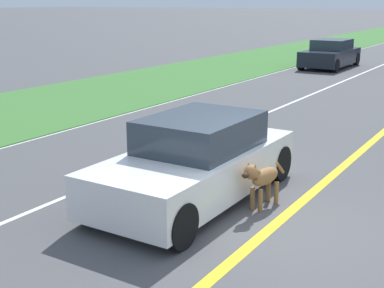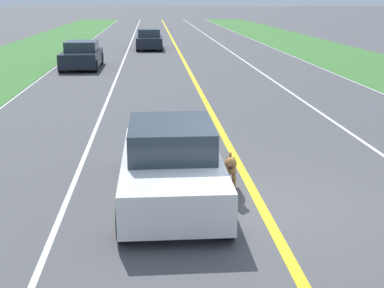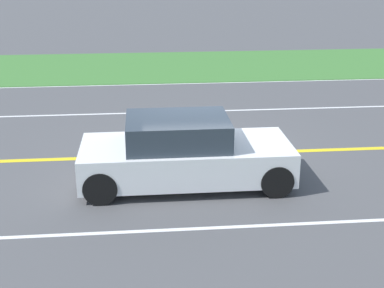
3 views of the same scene
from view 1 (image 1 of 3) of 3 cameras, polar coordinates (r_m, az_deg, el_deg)
name	(u,v)px [view 1 (image 1 of 3)]	position (r m, az deg, el deg)	size (l,w,h in m)	color
ground_plane	(272,227)	(8.07, 8.53, -8.78)	(400.00, 400.00, 0.00)	#4C4C4F
centre_divider_line	(272,227)	(8.07, 8.53, -8.75)	(0.18, 160.00, 0.01)	yellow
lane_dash_same_dir	(94,185)	(9.87, -10.43, -4.33)	(0.10, 160.00, 0.01)	white
ego_car	(197,161)	(8.88, 0.49, -1.87)	(1.80, 4.20, 1.40)	white
dog	(262,178)	(8.58, 7.48, -3.59)	(0.35, 1.19, 0.82)	olive
car_trailing_near	(330,54)	(27.69, 14.55, 9.23)	(1.88, 4.27, 1.38)	black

